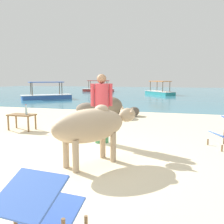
# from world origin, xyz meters

# --- Properties ---
(sand_beach) EXTENTS (18.00, 14.00, 0.04)m
(sand_beach) POSITION_xyz_m (0.00, 0.00, 0.02)
(sand_beach) COLOR beige
(sand_beach) RESTS_ON ground
(water_surface) EXTENTS (60.00, 36.00, 0.03)m
(water_surface) POSITION_xyz_m (0.00, 22.00, 0.00)
(water_surface) COLOR teal
(water_surface) RESTS_ON ground
(cow) EXTENTS (1.33, 1.77, 1.05)m
(cow) POSITION_xyz_m (0.77, -0.13, 0.73)
(cow) COLOR tan
(cow) RESTS_ON sand_beach
(low_bench_table) EXTENTS (0.76, 0.44, 0.47)m
(low_bench_table) POSITION_xyz_m (-2.29, 2.08, 0.43)
(low_bench_table) COLOR brown
(low_bench_table) RESTS_ON sand_beach
(bottle) EXTENTS (0.07, 0.07, 0.30)m
(bottle) POSITION_xyz_m (-2.12, 2.07, 0.63)
(bottle) COLOR #A3C6D1
(bottle) RESTS_ON low_bench_table
(deck_chair_far) EXTENTS (0.60, 0.81, 0.68)m
(deck_chair_far) POSITION_xyz_m (1.11, -2.32, 0.42)
(deck_chair_far) COLOR brown
(deck_chair_far) RESTS_ON sand_beach
(person_standing) EXTENTS (0.47, 0.32, 1.62)m
(person_standing) POSITION_xyz_m (0.46, 1.31, 0.99)
(person_standing) COLOR #428956
(person_standing) RESTS_ON sand_beach
(shore_rock_large) EXTENTS (1.19, 1.25, 0.80)m
(shore_rock_large) POSITION_xyz_m (-0.47, 5.20, 0.44)
(shore_rock_large) COLOR #756651
(shore_rock_large) RESTS_ON sand_beach
(shore_rock_medium) EXTENTS (1.03, 0.90, 0.53)m
(shore_rock_medium) POSITION_xyz_m (-1.54, 5.33, 0.31)
(shore_rock_medium) COLOR gray
(shore_rock_medium) RESTS_ON sand_beach
(shore_rock_small) EXTENTS (0.58, 0.70, 0.37)m
(shore_rock_small) POSITION_xyz_m (0.36, 5.69, 0.23)
(shore_rock_small) COLOR brown
(shore_rock_small) RESTS_ON sand_beach
(boat_teal) EXTENTS (3.19, 3.59, 1.29)m
(boat_teal) POSITION_xyz_m (0.01, 20.06, 0.29)
(boat_teal) COLOR teal
(boat_teal) RESTS_ON water_surface
(boat_blue) EXTENTS (3.52, 3.29, 1.29)m
(boat_blue) POSITION_xyz_m (-7.68, 12.51, 0.29)
(boat_blue) COLOR #3866B7
(boat_blue) RESTS_ON water_surface
(boat_red) EXTENTS (3.78, 1.56, 1.29)m
(boat_red) POSITION_xyz_m (-7.52, 23.85, 0.29)
(boat_red) COLOR #C63833
(boat_red) RESTS_ON water_surface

